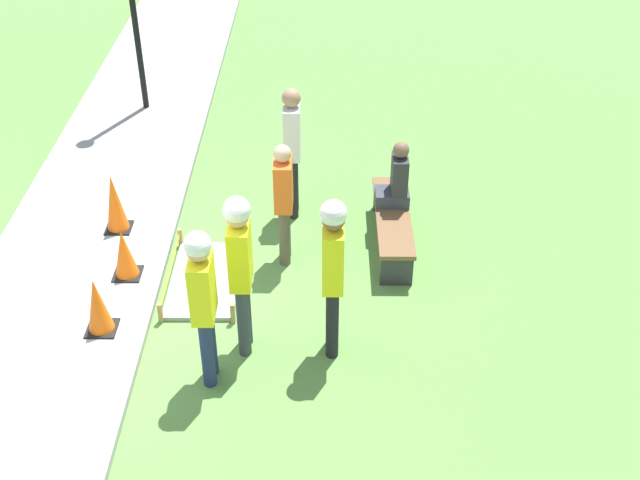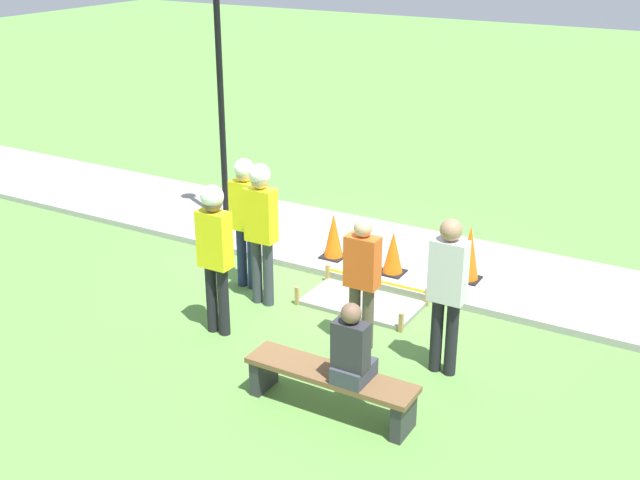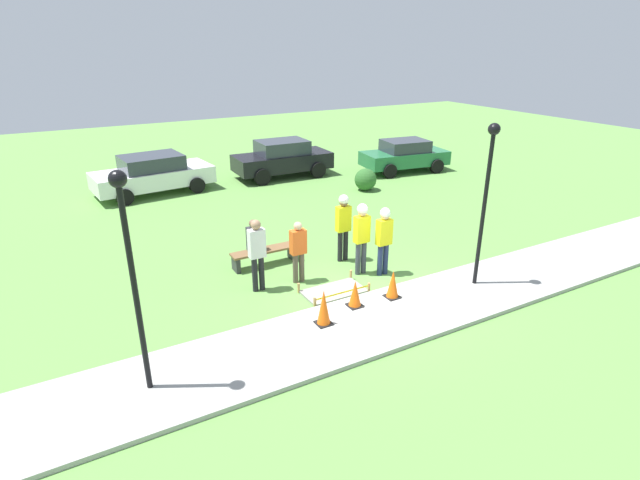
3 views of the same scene
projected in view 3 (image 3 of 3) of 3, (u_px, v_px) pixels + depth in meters
The scene contains 19 objects.
ground_plane at pixel (372, 294), 12.30m from camera, with size 60.00×60.00×0.00m, color #5B8E42.
sidewalk at pixel (400, 313), 11.36m from camera, with size 28.00×2.27×0.10m.
wet_concrete_patch at pixel (334, 291), 12.36m from camera, with size 1.58×0.89×0.26m.
traffic_cone_near_patch at pixel (324, 307), 10.70m from camera, with size 0.34×0.34×0.81m.
traffic_cone_far_patch at pixel (355, 294), 11.45m from camera, with size 0.34×0.34×0.64m.
traffic_cone_sidewalk_edge at pixel (393, 284), 11.83m from camera, with size 0.34×0.34×0.70m.
park_bench at pixel (265, 254), 13.78m from camera, with size 1.88×0.44×0.47m.
person_seated_on_bench at pixel (254, 239), 13.51m from camera, with size 0.36×0.44×0.89m.
worker_supervisor at pixel (384, 235), 12.93m from camera, with size 0.40×0.27×1.87m.
worker_assistant at pixel (343, 221), 13.74m from camera, with size 0.40×0.28×1.94m.
worker_trainee at pixel (362, 232), 12.95m from camera, with size 0.40×0.28×1.96m.
bystander_in_orange_shirt at pixel (298, 249), 12.60m from camera, with size 0.40×0.22×1.64m.
bystander_in_gray_shirt at pixel (257, 251), 12.11m from camera, with size 0.40×0.25×1.87m.
lamppost_near at pixel (487, 183), 11.68m from camera, with size 0.28×0.28×4.01m.
lamppost_far at pixel (129, 254), 7.92m from camera, with size 0.28×0.28×3.95m.
parked_car_white at pixel (153, 174), 20.09m from camera, with size 4.78×2.54×1.55m.
parked_car_green at pixel (405, 155), 23.43m from camera, with size 4.20×2.36×1.48m.
parked_car_black at pixel (282, 158), 22.47m from camera, with size 4.39×2.16×1.65m.
shrub_rounded_near at pixel (366, 180), 20.57m from camera, with size 0.91×0.91×0.91m.
Camera 3 is at (-6.43, -8.89, 5.86)m, focal length 28.00 mm.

